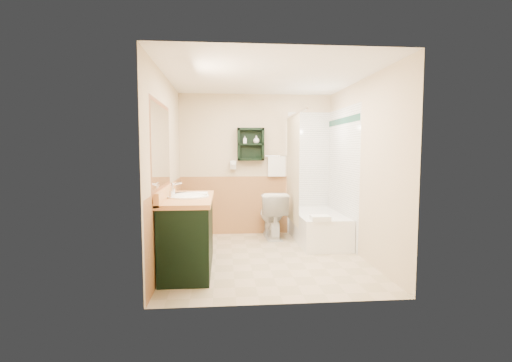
# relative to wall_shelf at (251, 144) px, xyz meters

# --- Properties ---
(floor) EXTENTS (3.00, 3.00, 0.00)m
(floor) POSITION_rel_wall_shelf_xyz_m (0.10, -1.41, -1.55)
(floor) COLOR #C9B493
(floor) RESTS_ON ground
(back_wall) EXTENTS (2.60, 0.04, 2.40)m
(back_wall) POSITION_rel_wall_shelf_xyz_m (0.10, 0.11, -0.35)
(back_wall) COLOR beige
(back_wall) RESTS_ON ground
(left_wall) EXTENTS (0.04, 3.00, 2.40)m
(left_wall) POSITION_rel_wall_shelf_xyz_m (-1.22, -1.41, -0.35)
(left_wall) COLOR beige
(left_wall) RESTS_ON ground
(right_wall) EXTENTS (0.04, 3.00, 2.40)m
(right_wall) POSITION_rel_wall_shelf_xyz_m (1.42, -1.41, -0.35)
(right_wall) COLOR beige
(right_wall) RESTS_ON ground
(ceiling) EXTENTS (2.60, 3.00, 0.04)m
(ceiling) POSITION_rel_wall_shelf_xyz_m (0.10, -1.41, 0.87)
(ceiling) COLOR white
(ceiling) RESTS_ON back_wall
(wainscot_left) EXTENTS (2.98, 2.98, 1.00)m
(wainscot_left) POSITION_rel_wall_shelf_xyz_m (-1.19, -1.41, -1.05)
(wainscot_left) COLOR tan
(wainscot_left) RESTS_ON left_wall
(wainscot_back) EXTENTS (2.58, 2.58, 1.00)m
(wainscot_back) POSITION_rel_wall_shelf_xyz_m (0.10, 0.08, -1.05)
(wainscot_back) COLOR tan
(wainscot_back) RESTS_ON back_wall
(mirror_frame) EXTENTS (1.30, 1.30, 1.00)m
(mirror_frame) POSITION_rel_wall_shelf_xyz_m (-1.17, -1.96, -0.05)
(mirror_frame) COLOR #975731
(mirror_frame) RESTS_ON left_wall
(mirror_glass) EXTENTS (1.20, 1.20, 0.90)m
(mirror_glass) POSITION_rel_wall_shelf_xyz_m (-1.17, -1.96, -0.05)
(mirror_glass) COLOR white
(mirror_glass) RESTS_ON left_wall
(tile_right) EXTENTS (1.50, 1.50, 2.10)m
(tile_right) POSITION_rel_wall_shelf_xyz_m (1.38, -0.66, -0.50)
(tile_right) COLOR white
(tile_right) RESTS_ON right_wall
(tile_back) EXTENTS (0.95, 0.95, 2.10)m
(tile_back) POSITION_rel_wall_shelf_xyz_m (1.13, 0.07, -0.50)
(tile_back) COLOR white
(tile_back) RESTS_ON back_wall
(tile_accent) EXTENTS (1.50, 1.50, 0.10)m
(tile_accent) POSITION_rel_wall_shelf_xyz_m (1.37, -0.66, 0.35)
(tile_accent) COLOR #134434
(tile_accent) RESTS_ON right_wall
(wall_shelf) EXTENTS (0.45, 0.15, 0.55)m
(wall_shelf) POSITION_rel_wall_shelf_xyz_m (0.00, 0.00, 0.00)
(wall_shelf) COLOR black
(wall_shelf) RESTS_ON back_wall
(hair_dryer) EXTENTS (0.10, 0.24, 0.18)m
(hair_dryer) POSITION_rel_wall_shelf_xyz_m (-0.30, 0.02, -0.35)
(hair_dryer) COLOR white
(hair_dryer) RESTS_ON back_wall
(towel_bar) EXTENTS (0.40, 0.06, 0.40)m
(towel_bar) POSITION_rel_wall_shelf_xyz_m (0.45, 0.04, -0.20)
(towel_bar) COLOR white
(towel_bar) RESTS_ON back_wall
(curtain_rod) EXTENTS (0.03, 1.60, 0.03)m
(curtain_rod) POSITION_rel_wall_shelf_xyz_m (0.63, -0.66, 0.45)
(curtain_rod) COLOR silver
(curtain_rod) RESTS_ON back_wall
(shower_curtain) EXTENTS (1.05, 1.05, 1.70)m
(shower_curtain) POSITION_rel_wall_shelf_xyz_m (0.63, -0.48, -0.40)
(shower_curtain) COLOR #C2B192
(shower_curtain) RESTS_ON curtain_rod
(vanity) EXTENTS (0.59, 1.40, 0.89)m
(vanity) POSITION_rel_wall_shelf_xyz_m (-0.89, -1.76, -1.11)
(vanity) COLOR black
(vanity) RESTS_ON ground
(bathtub) EXTENTS (0.70, 1.50, 0.46)m
(bathtub) POSITION_rel_wall_shelf_xyz_m (1.03, -0.56, -1.32)
(bathtub) COLOR white
(bathtub) RESTS_ON ground
(toilet) EXTENTS (0.46, 0.79, 0.76)m
(toilet) POSITION_rel_wall_shelf_xyz_m (0.33, -0.25, -1.17)
(toilet) COLOR white
(toilet) RESTS_ON ground
(counter_towel) EXTENTS (0.27, 0.21, 0.04)m
(counter_towel) POSITION_rel_wall_shelf_xyz_m (-0.79, -1.67, -0.64)
(counter_towel) COLOR white
(counter_towel) RESTS_ON vanity
(vanity_book) EXTENTS (0.17, 0.11, 0.25)m
(vanity_book) POSITION_rel_wall_shelf_xyz_m (-1.06, -1.57, -0.54)
(vanity_book) COLOR black
(vanity_book) RESTS_ON vanity
(tub_towel) EXTENTS (0.26, 0.22, 0.07)m
(tub_towel) POSITION_rel_wall_shelf_xyz_m (0.89, -1.22, -1.05)
(tub_towel) COLOR white
(tub_towel) RESTS_ON bathtub
(soap_bottle_a) EXTENTS (0.06, 0.13, 0.06)m
(soap_bottle_a) POSITION_rel_wall_shelf_xyz_m (-0.10, -0.01, 0.04)
(soap_bottle_a) COLOR white
(soap_bottle_a) RESTS_ON wall_shelf
(soap_bottle_b) EXTENTS (0.14, 0.16, 0.10)m
(soap_bottle_b) POSITION_rel_wall_shelf_xyz_m (0.10, -0.01, 0.07)
(soap_bottle_b) COLOR white
(soap_bottle_b) RESTS_ON wall_shelf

